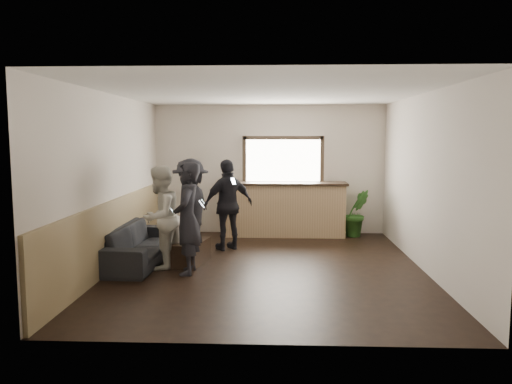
{
  "coord_description": "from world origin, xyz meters",
  "views": [
    {
      "loc": [
        0.18,
        -7.89,
        2.12
      ],
      "look_at": [
        -0.18,
        0.4,
        1.19
      ],
      "focal_mm": 35.0,
      "sensor_mm": 36.0,
      "label": 1
    }
  ],
  "objects_px": {
    "cup_b": "(193,240)",
    "potted_plant": "(356,213)",
    "person_a": "(188,218)",
    "person_c": "(191,208)",
    "sofa": "(139,244)",
    "person_d": "(228,205)",
    "cup_a": "(184,236)",
    "bar_counter": "(283,206)",
    "person_b": "(160,217)",
    "coffee_table": "(189,252)"
  },
  "relations": [
    {
      "from": "person_b",
      "to": "person_d",
      "type": "height_order",
      "value": "person_d"
    },
    {
      "from": "bar_counter",
      "to": "person_c",
      "type": "xyz_separation_m",
      "value": [
        -1.63,
        -2.05,
        0.23
      ]
    },
    {
      "from": "sofa",
      "to": "potted_plant",
      "type": "bearing_deg",
      "value": -56.09
    },
    {
      "from": "cup_a",
      "to": "person_c",
      "type": "distance_m",
      "value": 0.51
    },
    {
      "from": "bar_counter",
      "to": "cup_a",
      "type": "xyz_separation_m",
      "value": [
        -1.71,
        -2.29,
        -0.21
      ]
    },
    {
      "from": "sofa",
      "to": "person_c",
      "type": "bearing_deg",
      "value": -61.14
    },
    {
      "from": "cup_b",
      "to": "potted_plant",
      "type": "xyz_separation_m",
      "value": [
        3.06,
        2.58,
        0.08
      ]
    },
    {
      "from": "cup_a",
      "to": "cup_b",
      "type": "height_order",
      "value": "cup_a"
    },
    {
      "from": "sofa",
      "to": "person_c",
      "type": "xyz_separation_m",
      "value": [
        0.82,
        0.4,
        0.55
      ]
    },
    {
      "from": "person_a",
      "to": "person_c",
      "type": "xyz_separation_m",
      "value": [
        -0.13,
        1.02,
        0.0
      ]
    },
    {
      "from": "potted_plant",
      "to": "coffee_table",
      "type": "bearing_deg",
      "value": -142.43
    },
    {
      "from": "sofa",
      "to": "cup_a",
      "type": "bearing_deg",
      "value": -74.94
    },
    {
      "from": "bar_counter",
      "to": "cup_b",
      "type": "relative_size",
      "value": 28.19
    },
    {
      "from": "bar_counter",
      "to": "cup_a",
      "type": "relative_size",
      "value": 21.82
    },
    {
      "from": "potted_plant",
      "to": "person_b",
      "type": "bearing_deg",
      "value": -142.58
    },
    {
      "from": "cup_a",
      "to": "person_a",
      "type": "distance_m",
      "value": 0.92
    },
    {
      "from": "bar_counter",
      "to": "person_a",
      "type": "xyz_separation_m",
      "value": [
        -1.5,
        -3.07,
        0.23
      ]
    },
    {
      "from": "cup_a",
      "to": "person_a",
      "type": "relative_size",
      "value": 0.07
    },
    {
      "from": "coffee_table",
      "to": "person_a",
      "type": "distance_m",
      "value": 0.91
    },
    {
      "from": "cup_b",
      "to": "potted_plant",
      "type": "bearing_deg",
      "value": 40.12
    },
    {
      "from": "bar_counter",
      "to": "potted_plant",
      "type": "height_order",
      "value": "bar_counter"
    },
    {
      "from": "sofa",
      "to": "person_d",
      "type": "relative_size",
      "value": 1.3
    },
    {
      "from": "person_b",
      "to": "bar_counter",
      "type": "bearing_deg",
      "value": 162.57
    },
    {
      "from": "cup_a",
      "to": "coffee_table",
      "type": "bearing_deg",
      "value": -55.31
    },
    {
      "from": "cup_a",
      "to": "person_b",
      "type": "xyz_separation_m",
      "value": [
        -0.29,
        -0.48,
        0.4
      ]
    },
    {
      "from": "person_b",
      "to": "person_d",
      "type": "relative_size",
      "value": 0.98
    },
    {
      "from": "person_c",
      "to": "potted_plant",
      "type": "bearing_deg",
      "value": 129.98
    },
    {
      "from": "person_d",
      "to": "person_a",
      "type": "bearing_deg",
      "value": 43.17
    },
    {
      "from": "sofa",
      "to": "person_d",
      "type": "xyz_separation_m",
      "value": [
        1.41,
        1.06,
        0.53
      ]
    },
    {
      "from": "bar_counter",
      "to": "coffee_table",
      "type": "bearing_deg",
      "value": -122.82
    },
    {
      "from": "cup_b",
      "to": "person_c",
      "type": "height_order",
      "value": "person_c"
    },
    {
      "from": "cup_b",
      "to": "potted_plant",
      "type": "height_order",
      "value": "potted_plant"
    },
    {
      "from": "cup_b",
      "to": "potted_plant",
      "type": "relative_size",
      "value": 0.1
    },
    {
      "from": "potted_plant",
      "to": "person_a",
      "type": "height_order",
      "value": "person_a"
    },
    {
      "from": "bar_counter",
      "to": "person_a",
      "type": "bearing_deg",
      "value": -116.04
    },
    {
      "from": "potted_plant",
      "to": "person_d",
      "type": "relative_size",
      "value": 0.59
    },
    {
      "from": "bar_counter",
      "to": "person_c",
      "type": "height_order",
      "value": "bar_counter"
    },
    {
      "from": "cup_a",
      "to": "cup_b",
      "type": "bearing_deg",
      "value": -57.86
    },
    {
      "from": "bar_counter",
      "to": "person_b",
      "type": "relative_size",
      "value": 1.63
    },
    {
      "from": "cup_a",
      "to": "potted_plant",
      "type": "height_order",
      "value": "potted_plant"
    },
    {
      "from": "cup_b",
      "to": "person_c",
      "type": "xyz_separation_m",
      "value": [
        -0.13,
        0.57,
        0.44
      ]
    },
    {
      "from": "person_b",
      "to": "person_c",
      "type": "xyz_separation_m",
      "value": [
        0.37,
        0.72,
        0.04
      ]
    },
    {
      "from": "cup_a",
      "to": "bar_counter",
      "type": "bearing_deg",
      "value": 53.23
    },
    {
      "from": "potted_plant",
      "to": "person_a",
      "type": "distance_m",
      "value": 4.32
    },
    {
      "from": "coffee_table",
      "to": "person_c",
      "type": "height_order",
      "value": "person_c"
    },
    {
      "from": "bar_counter",
      "to": "sofa",
      "type": "distance_m",
      "value": 3.48
    },
    {
      "from": "sofa",
      "to": "coffee_table",
      "type": "xyz_separation_m",
      "value": [
        0.86,
        -0.02,
        -0.13
      ]
    },
    {
      "from": "bar_counter",
      "to": "cup_b",
      "type": "distance_m",
      "value": 3.03
    },
    {
      "from": "cup_a",
      "to": "potted_plant",
      "type": "xyz_separation_m",
      "value": [
        3.27,
        2.25,
        0.07
      ]
    },
    {
      "from": "sofa",
      "to": "cup_b",
      "type": "height_order",
      "value": "sofa"
    }
  ]
}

